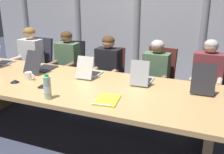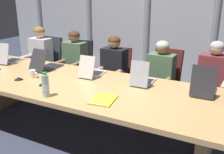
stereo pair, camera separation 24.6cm
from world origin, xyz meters
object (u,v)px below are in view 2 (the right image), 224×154
laptop_center (92,71)px  conference_mic_middle (19,78)px  spiral_notepad (103,100)px  laptop_left_end (9,58)px  office_chair_center (115,84)px  office_chair_left_mid (78,77)px  person_left_mid (72,63)px  office_chair_left_end (47,71)px  person_center (111,69)px  person_left_end (38,56)px  office_chair_right_end (213,101)px  person_right_mid (159,77)px  conference_mic_right_side (43,84)px  laptop_right_end (204,88)px  water_bottle_primary (46,86)px  coffee_mug_near (33,74)px  office_chair_right_mid (161,91)px  laptop_left_mid (47,65)px  laptop_right_mid (143,79)px  person_right_end (212,82)px

laptop_center → conference_mic_middle: bearing=127.1°
conference_mic_middle → spiral_notepad: size_ratio=0.33×
conference_mic_middle → laptop_left_end: bearing=144.3°
office_chair_center → spiral_notepad: office_chair_center is taller
office_chair_left_mid → person_left_mid: size_ratio=0.83×
office_chair_left_end → person_center: (1.42, -0.16, 0.28)m
office_chair_center → person_left_end: 1.49m
person_left_mid → spiral_notepad: bearing=46.6°
office_chair_right_end → person_center: size_ratio=0.84×
person_center → conference_mic_middle: size_ratio=10.36×
person_left_end → person_left_mid: bearing=90.4°
office_chair_left_end → person_center: person_center is taller
laptop_center → spiral_notepad: laptop_center is taller
person_right_mid → conference_mic_right_side: bearing=-38.4°
laptop_right_end → office_chair_left_end: bearing=72.8°
person_left_end → water_bottle_primary: 2.06m
coffee_mug_near → office_chair_left_mid: bearing=97.6°
water_bottle_primary → office_chair_left_end: bearing=131.2°
person_right_mid → conference_mic_middle: bearing=-48.1°
person_center → water_bottle_primary: 1.46m
laptop_left_end → coffee_mug_near: size_ratio=3.32×
person_left_end → person_center: bearing=90.6°
laptop_right_end → conference_mic_right_side: laptop_right_end is taller
office_chair_right_mid → conference_mic_right_side: 1.74m
coffee_mug_near → conference_mic_middle: size_ratio=1.22×
laptop_left_mid → office_chair_center: laptop_left_mid is taller
office_chair_right_mid → person_center: bearing=-68.8°
person_center → office_chair_left_mid: bearing=-99.3°
coffee_mug_near → spiral_notepad: (1.15, -0.23, -0.04)m
laptop_left_mid → laptop_right_mid: bearing=-89.0°
water_bottle_primary → conference_mic_right_side: bearing=136.0°
person_center → water_bottle_primary: (-0.01, -1.45, 0.20)m
person_center → person_right_end: (1.44, 0.00, 0.02)m
person_left_end → coffee_mug_near: size_ratio=8.87×
person_right_mid → office_chair_left_end: bearing=-92.2°
office_chair_right_mid → laptop_left_end: bearing=-60.9°
office_chair_right_mid → spiral_notepad: (-0.18, -1.43, 0.37)m
person_right_end → person_center: bearing=-86.7°
laptop_left_mid → office_chair_right_end: size_ratio=0.49×
laptop_left_end → person_left_mid: (0.70, 0.64, -0.13)m
office_chair_left_end → person_left_mid: bearing=79.7°
laptop_left_mid → office_chair_right_mid: laptop_left_mid is taller
person_left_end → laptop_right_end: bearing=78.8°
laptop_left_end → laptop_center: (1.47, 0.02, -0.01)m
laptop_right_end → person_center: bearing=64.9°
laptop_right_end → coffee_mug_near: (-2.01, -0.43, -0.02)m
laptop_left_mid → laptop_right_mid: (1.43, 0.03, 0.00)m
laptop_center → office_chair_left_mid: bearing=44.1°
office_chair_left_end → office_chair_center: (1.40, -0.01, -0.02)m
person_right_mid → conference_mic_middle: (-1.42, -1.18, 0.11)m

